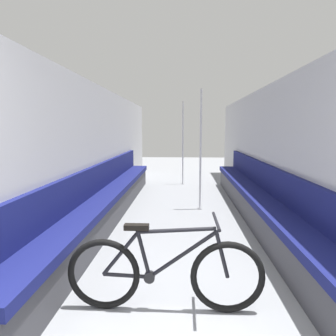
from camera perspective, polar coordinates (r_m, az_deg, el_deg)
name	(u,v)px	position (r m, az deg, el deg)	size (l,w,h in m)	color
wall_left	(92,153)	(5.00, -14.32, 2.84)	(0.10, 11.15, 2.24)	#B2B2B7
wall_right	(276,153)	(5.00, 19.96, 2.61)	(0.10, 11.15, 2.24)	#B2B2B7
bench_seat_row_left	(108,201)	(5.09, -11.32, -6.13)	(0.43, 6.55, 0.92)	#3D3D42
bench_seat_row_right	(258,203)	(5.09, 16.85, -6.33)	(0.43, 6.55, 0.92)	#3D3D42
bicycle	(165,273)	(2.61, -0.65, -19.37)	(1.63, 0.46, 0.79)	black
grab_pole_near	(201,152)	(5.54, 6.22, 3.06)	(0.08, 0.08, 2.22)	gray
grab_pole_far	(183,145)	(8.08, 2.85, 4.48)	(0.08, 0.08, 2.22)	gray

